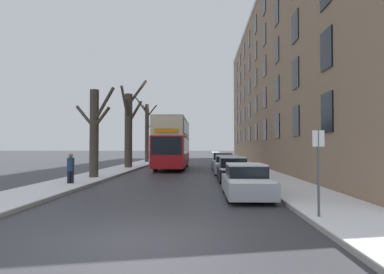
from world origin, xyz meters
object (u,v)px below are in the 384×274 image
object	(u,v)px
bare_tree_left_0	(94,132)
bare_tree_left_2	(147,131)
bare_tree_left_3	(158,138)
parked_car_0	(246,182)
parked_car_2	(227,165)
parked_car_1	(233,170)
street_sign_post	(318,169)
pedestrian_left_sidewalk	(71,168)
parked_car_3	(223,162)
double_decker_bus	(173,141)
bare_tree_left_1	(129,127)

from	to	relation	value
bare_tree_left_0	bare_tree_left_2	world-z (taller)	bare_tree_left_2
bare_tree_left_3	parked_car_0	xyz separation A→B (m)	(8.79, -39.00, -2.74)
parked_car_2	parked_car_1	bearing A→B (deg)	-90.00
bare_tree_left_0	street_sign_post	distance (m)	15.34
bare_tree_left_0	pedestrian_left_sidewalk	distance (m)	4.15
bare_tree_left_0	parked_car_3	distance (m)	13.04
bare_tree_left_0	parked_car_2	size ratio (longest dim) A/B	1.37
double_decker_bus	parked_car_1	size ratio (longest dim) A/B	2.60
bare_tree_left_0	bare_tree_left_2	bearing A→B (deg)	90.62
bare_tree_left_2	parked_car_2	bearing A→B (deg)	-62.69
bare_tree_left_3	double_decker_bus	world-z (taller)	bare_tree_left_3
parked_car_1	bare_tree_left_0	bearing A→B (deg)	174.30
parked_car_2	parked_car_3	bearing A→B (deg)	90.00
bare_tree_left_1	parked_car_2	xyz separation A→B (m)	(8.52, -5.87, -3.20)
parked_car_2	street_sign_post	size ratio (longest dim) A/B	1.62
bare_tree_left_3	street_sign_post	distance (m)	44.71
pedestrian_left_sidewalk	parked_car_2	bearing A→B (deg)	4.43
parked_car_0	parked_car_1	distance (m)	6.29
bare_tree_left_2	bare_tree_left_3	world-z (taller)	bare_tree_left_2
bare_tree_left_1	bare_tree_left_2	world-z (taller)	bare_tree_left_2
parked_car_0	double_decker_bus	bearing A→B (deg)	104.65
bare_tree_left_0	pedestrian_left_sidewalk	size ratio (longest dim) A/B	3.32
bare_tree_left_2	street_sign_post	world-z (taller)	bare_tree_left_2
parked_car_2	pedestrian_left_sidewalk	world-z (taller)	pedestrian_left_sidewalk
bare_tree_left_3	parked_car_2	bearing A→B (deg)	-72.46
bare_tree_left_0	parked_car_2	distance (m)	9.69
parked_car_1	street_sign_post	distance (m)	10.90
bare_tree_left_0	double_decker_bus	size ratio (longest dim) A/B	0.52
bare_tree_left_1	bare_tree_left_3	world-z (taller)	bare_tree_left_1
bare_tree_left_1	bare_tree_left_2	xyz separation A→B (m)	(-0.20, 11.01, 0.12)
bare_tree_left_2	parked_car_3	xyz separation A→B (m)	(8.72, -11.32, -3.29)
bare_tree_left_3	parked_car_2	world-z (taller)	bare_tree_left_3
parked_car_3	pedestrian_left_sidewalk	distance (m)	15.77
pedestrian_left_sidewalk	bare_tree_left_2	bearing A→B (deg)	52.90
bare_tree_left_3	street_sign_post	xyz separation A→B (m)	(10.17, -43.50, -1.92)
parked_car_1	parked_car_2	bearing A→B (deg)	90.00
double_decker_bus	parked_car_0	size ratio (longest dim) A/B	2.38
double_decker_bus	parked_car_0	xyz separation A→B (m)	(4.54, -17.36, -1.91)
bare_tree_left_1	parked_car_3	size ratio (longest dim) A/B	1.88
bare_tree_left_1	bare_tree_left_0	bearing A→B (deg)	-89.84
parked_car_3	pedestrian_left_sidewalk	bearing A→B (deg)	-122.84
bare_tree_left_0	parked_car_1	world-z (taller)	bare_tree_left_0
bare_tree_left_0	street_sign_post	world-z (taller)	bare_tree_left_0
bare_tree_left_3	parked_car_0	bearing A→B (deg)	-77.30
bare_tree_left_1	parked_car_0	xyz separation A→B (m)	(8.52, -17.07, -3.23)
parked_car_1	pedestrian_left_sidewalk	bearing A→B (deg)	-162.07
bare_tree_left_0	bare_tree_left_3	xyz separation A→B (m)	(-0.29, 31.86, 0.39)
parked_car_1	parked_car_2	distance (m)	4.91
bare_tree_left_0	bare_tree_left_3	world-z (taller)	bare_tree_left_3
parked_car_0	bare_tree_left_3	bearing A→B (deg)	102.70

